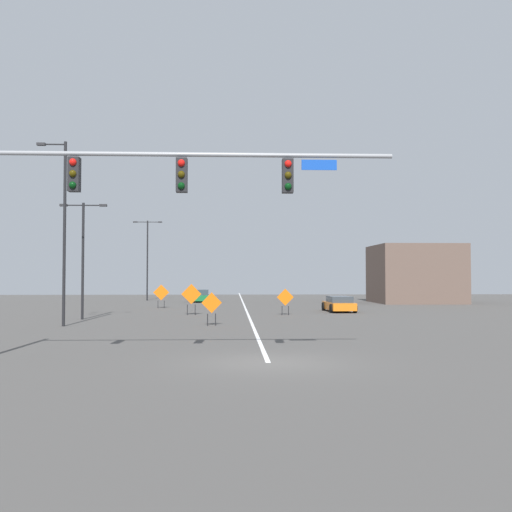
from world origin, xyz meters
The scene contains 13 objects.
ground centered at (0.00, 0.00, 0.00)m, with size 133.84×133.84×0.00m, color #4C4947.
road_centre_stripe centered at (0.00, 37.18, 0.00)m, with size 0.16×74.35×0.01m.
traffic_signal_assembly centered at (-4.45, -0.02, 5.27)m, with size 13.15×0.44×6.90m.
street_lamp_mid_right centered at (-10.31, 18.29, 4.27)m, with size 2.87×0.24×7.19m.
street_lamp_far_right centered at (-10.13, 13.42, 5.33)m, with size 1.58×0.24×9.86m.
street_lamp_mid_left centered at (-10.45, 46.42, 5.14)m, with size 3.16×0.24×8.81m.
construction_sign_right_shoulder centered at (-7.03, 30.94, 1.23)m, with size 1.32×0.18×1.97m.
construction_sign_left_shoulder centered at (-2.21, 13.42, 1.12)m, with size 1.09×0.30×1.78m.
construction_sign_median_near centered at (-3.91, 22.17, 1.34)m, with size 1.37×0.33×2.13m.
construction_sign_right_lane centered at (2.53, 21.74, 1.13)m, with size 1.16×0.16×1.81m.
car_orange_near centered at (6.91, 25.39, 0.57)m, with size 2.08×4.28×1.17m.
car_green_passing centered at (-4.35, 42.65, 0.60)m, with size 2.01×4.31×1.28m.
roadside_building_east centered at (17.33, 39.91, 2.90)m, with size 8.17×7.94×5.80m.
Camera 1 is at (-1.11, -17.73, 2.63)m, focal length 40.64 mm.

